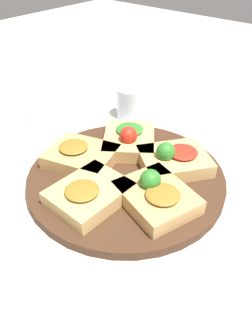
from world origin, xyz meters
The scene contains 9 objects.
ground_plane centered at (0.00, 0.00, 0.00)m, with size 3.00×3.00×0.00m, color silver.
serving_board centered at (0.00, 0.00, 0.01)m, with size 0.43×0.43×0.02m, color #422819.
focaccia_slice_0 centered at (0.09, 0.06, 0.04)m, with size 0.19×0.18×0.07m.
focaccia_slice_1 centered at (-0.03, 0.11, 0.04)m, with size 0.16×0.17×0.04m.
focaccia_slice_2 centered at (-0.11, 0.00, 0.04)m, with size 0.15×0.12×0.04m.
focaccia_slice_3 centered at (-0.03, -0.10, 0.04)m, with size 0.16×0.18×0.07m.
focaccia_slice_4 centered at (0.09, -0.06, 0.04)m, with size 0.19×0.18×0.07m.
plate_right centered at (0.14, 0.37, 0.01)m, with size 0.24×0.24×0.02m.
water_glass centered at (0.24, 0.19, 0.04)m, with size 0.07×0.07×0.09m, color silver.
Camera 1 is at (-0.43, -0.36, 0.46)m, focal length 35.00 mm.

